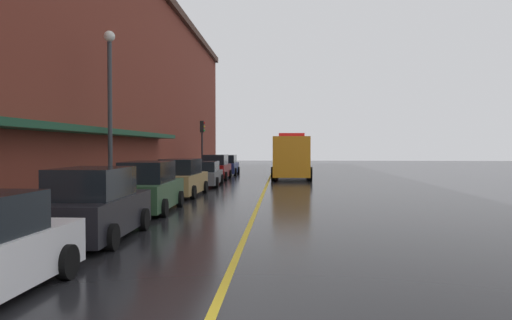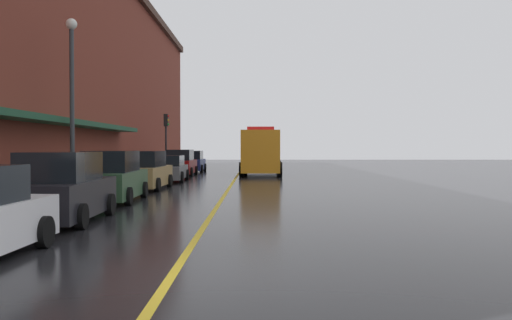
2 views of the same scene
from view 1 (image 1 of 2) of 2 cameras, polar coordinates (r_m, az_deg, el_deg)
ground_plane at (r=31.39m, az=1.21°, el=-2.92°), size 112.00×112.00×0.00m
sidewalk_left at (r=32.19m, az=-9.90°, el=-2.70°), size 2.40×70.00×0.15m
lane_center_stripe at (r=31.39m, az=1.21°, el=-2.91°), size 0.16×70.00×0.01m
brick_building_left at (r=33.07m, az=-19.55°, el=8.95°), size 9.49×64.00×13.49m
parked_car_1 at (r=13.79m, az=-17.88°, el=-5.03°), size 2.07×4.66×1.89m
parked_car_2 at (r=19.19m, az=-12.09°, el=-3.17°), size 2.03×4.86×1.88m
parked_car_3 at (r=24.99m, az=-8.45°, el=-2.11°), size 2.07×4.88×1.84m
parked_car_4 at (r=31.19m, az=-5.97°, el=-1.62°), size 2.21×4.93×1.53m
parked_car_5 at (r=37.49m, az=-4.59°, el=-0.89°), size 2.04×4.53×1.84m
parked_car_6 at (r=43.39m, az=-3.41°, el=-0.62°), size 2.05×4.56×1.72m
utility_truck at (r=38.72m, az=4.11°, el=0.32°), size 3.08×9.12×3.39m
parking_meter_0 at (r=24.54m, az=-11.97°, el=-1.72°), size 0.14×0.18×1.33m
parking_meter_1 at (r=28.17m, az=-9.99°, el=-1.29°), size 0.14×0.18×1.33m
street_lamp_left at (r=21.14m, az=-16.30°, el=6.80°), size 0.44×0.44×6.94m
traffic_light_near at (r=39.35m, az=-6.15°, el=2.57°), size 0.38×0.36×4.30m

